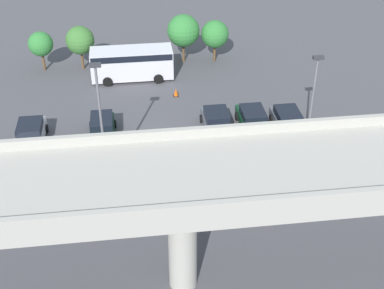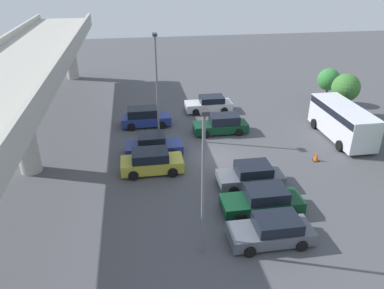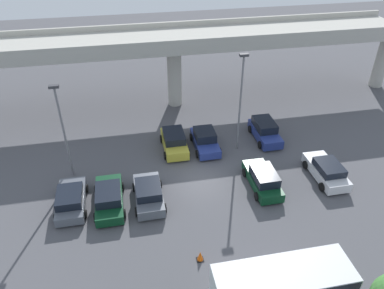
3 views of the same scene
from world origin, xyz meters
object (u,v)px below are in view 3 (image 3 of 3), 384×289
(parked_car_3, at_px, (174,141))
(parked_car_5, at_px, (263,179))
(parked_car_2, at_px, (149,194))
(parked_car_6, at_px, (265,131))
(shuttle_bus, at_px, (282,286))
(lamp_post_mid_lot, at_px, (241,97))
(parked_car_4, at_px, (205,140))
(parked_car_1, at_px, (109,198))
(parked_car_0, at_px, (71,199))
(lamp_post_near_aisle, at_px, (62,126))
(traffic_cone, at_px, (200,256))
(parked_car_7, at_px, (326,171))

(parked_car_3, height_order, parked_car_5, parked_car_3)
(parked_car_2, relative_size, parked_car_6, 0.98)
(shuttle_bus, bearing_deg, lamp_post_mid_lot, -98.37)
(parked_car_4, height_order, shuttle_bus, shuttle_bus)
(lamp_post_mid_lot, bearing_deg, parked_car_3, 170.22)
(parked_car_1, bearing_deg, parked_car_0, 81.75)
(parked_car_5, bearing_deg, lamp_post_near_aisle, 73.14)
(parked_car_4, bearing_deg, parked_car_3, -96.11)
(parked_car_2, bearing_deg, lamp_post_near_aisle, 52.68)
(lamp_post_mid_lot, xyz_separation_m, traffic_cone, (-5.79, -11.36, -4.71))
(parked_car_7, xyz_separation_m, shuttle_bus, (-7.87, -9.74, 0.94))
(parked_car_6, relative_size, shuttle_bus, 0.61)
(parked_car_5, xyz_separation_m, traffic_cone, (-6.16, -5.87, -0.43))
(lamp_post_near_aisle, distance_m, lamp_post_mid_lot, 14.07)
(parked_car_2, bearing_deg, parked_car_4, -42.45)
(parked_car_5, distance_m, traffic_cone, 8.52)
(parked_car_7, height_order, shuttle_bus, shuttle_bus)
(parked_car_5, xyz_separation_m, parked_car_7, (5.27, 0.04, -0.03))
(parked_car_1, relative_size, parked_car_7, 1.05)
(parked_car_0, distance_m, parked_car_3, 10.24)
(parked_car_2, xyz_separation_m, parked_car_7, (13.98, 0.00, -0.01))
(parked_car_7, bearing_deg, parked_car_4, 54.00)
(parked_car_3, xyz_separation_m, parked_car_5, (5.82, -6.43, -0.03))
(parked_car_4, bearing_deg, parked_car_2, -42.45)
(parked_car_6, distance_m, shuttle_bus, 17.04)
(parked_car_0, height_order, parked_car_5, parked_car_5)
(parked_car_7, distance_m, shuttle_bus, 12.56)
(parked_car_0, distance_m, shuttle_bus, 15.52)
(parked_car_2, relative_size, lamp_post_near_aisle, 0.55)
(parked_car_4, bearing_deg, parked_car_0, -63.25)
(parked_car_4, xyz_separation_m, shuttle_bus, (0.52, -15.84, 0.92))
(parked_car_2, height_order, lamp_post_near_aisle, lamp_post_near_aisle)
(parked_car_1, bearing_deg, parked_car_5, -90.80)
(parked_car_1, xyz_separation_m, parked_car_6, (14.11, 6.35, 0.09))
(traffic_cone, bearing_deg, parked_car_5, 43.66)
(parked_car_0, xyz_separation_m, parked_car_7, (19.48, -0.51, 0.04))
(parked_car_5, bearing_deg, lamp_post_mid_lot, 3.80)
(parked_car_5, height_order, shuttle_bus, shuttle_bus)
(lamp_post_near_aisle, bearing_deg, parked_car_0, -87.41)
(parked_car_6, xyz_separation_m, lamp_post_mid_lot, (-2.94, -1.03, 4.23))
(parked_car_6, xyz_separation_m, lamp_post_near_aisle, (-16.96, -2.15, 3.79))
(shuttle_bus, bearing_deg, parked_car_0, -41.44)
(parked_car_2, distance_m, traffic_cone, 6.45)
(parked_car_6, bearing_deg, parked_car_1, -65.76)
(parked_car_5, height_order, parked_car_7, parked_car_5)
(parked_car_1, height_order, shuttle_bus, shuttle_bus)
(parked_car_6, height_order, lamp_post_mid_lot, lamp_post_mid_lot)
(parked_car_4, distance_m, parked_car_5, 6.89)
(parked_car_3, bearing_deg, parked_car_1, -42.35)
(parked_car_3, bearing_deg, lamp_post_near_aisle, -76.43)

